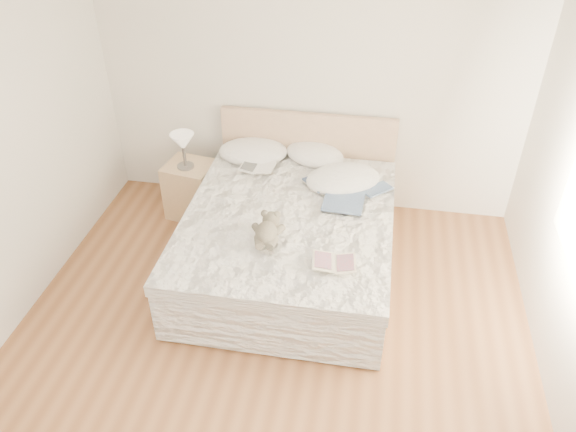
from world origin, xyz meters
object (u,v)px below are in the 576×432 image
object	(u,v)px
childrens_book	(334,263)
nightstand	(192,190)
table_lamp	(183,144)
photo_book	(258,168)
teddy_bear	(266,239)
bed	(290,236)

from	to	relation	value
childrens_book	nightstand	bearing A→B (deg)	133.33
table_lamp	childrens_book	bearing A→B (deg)	-38.45
nightstand	photo_book	xyz separation A→B (m)	(0.69, -0.05, 0.35)
childrens_book	teddy_bear	size ratio (longest dim) A/B	1.03
table_lamp	teddy_bear	distance (m)	1.48
photo_book	teddy_bear	bearing A→B (deg)	-69.13
nightstand	teddy_bear	bearing A→B (deg)	-48.15
table_lamp	childrens_book	world-z (taller)	table_lamp
childrens_book	bed	bearing A→B (deg)	116.28
bed	nightstand	bearing A→B (deg)	151.32
bed	nightstand	xyz separation A→B (m)	(-1.09, 0.59, -0.03)
photo_book	childrens_book	size ratio (longest dim) A/B	0.98
nightstand	photo_book	bearing A→B (deg)	-3.82
bed	teddy_bear	bearing A→B (deg)	-100.71
nightstand	table_lamp	bearing A→B (deg)	-116.35
table_lamp	photo_book	bearing A→B (deg)	-0.50
bed	childrens_book	world-z (taller)	bed
nightstand	photo_book	size ratio (longest dim) A/B	1.72
bed	photo_book	bearing A→B (deg)	126.06
nightstand	teddy_bear	size ratio (longest dim) A/B	1.75
childrens_book	teddy_bear	bearing A→B (deg)	156.10
childrens_book	teddy_bear	distance (m)	0.56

